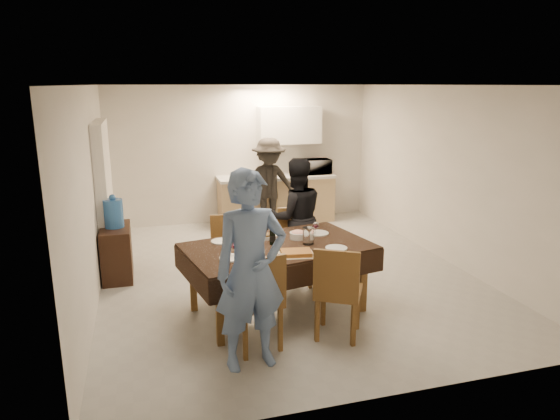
{
  "coord_description": "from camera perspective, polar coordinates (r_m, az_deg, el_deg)",
  "views": [
    {
      "loc": [
        -1.89,
        -6.38,
        2.61
      ],
      "look_at": [
        -0.17,
        -0.3,
        1.01
      ],
      "focal_mm": 32.0,
      "sensor_mm": 36.0,
      "label": 1
    }
  ],
  "objects": [
    {
      "name": "chair_far_right",
      "position": [
        6.53,
        2.02,
        -3.66
      ],
      "size": [
        0.54,
        0.55,
        0.54
      ],
      "rotation": [
        0.0,
        0.0,
        2.92
      ],
      "color": "brown",
      "rests_on": "floor"
    },
    {
      "name": "wine_glass_b",
      "position": [
        6.11,
        4.1,
        -2.12
      ],
      "size": [
        0.08,
        0.08,
        0.17
      ],
      "primitive_type": null,
      "color": "white",
      "rests_on": "dining_table"
    },
    {
      "name": "plate_near_right",
      "position": [
        5.66,
        6.46,
        -4.35
      ],
      "size": [
        0.25,
        0.25,
        0.01
      ],
      "primitive_type": "cylinder",
      "color": "silver",
      "rests_on": "dining_table"
    },
    {
      "name": "kitchen_worktop",
      "position": [
        9.55,
        -0.44,
        3.78
      ],
      "size": [
        2.24,
        0.64,
        0.05
      ],
      "primitive_type": "cube",
      "color": "#B8B7B2",
      "rests_on": "kitchen_base_cabinet"
    },
    {
      "name": "chair_near_right",
      "position": [
        5.2,
        7.14,
        -8.38
      ],
      "size": [
        0.63,
        0.66,
        0.55
      ],
      "rotation": [
        0.0,
        0.0,
        -0.53
      ],
      "color": "brown",
      "rests_on": "floor"
    },
    {
      "name": "water_jug",
      "position": [
        7.1,
        -18.48,
        -0.38
      ],
      "size": [
        0.26,
        0.26,
        0.38
      ],
      "primitive_type": "cylinder",
      "color": "#3471C2",
      "rests_on": "console"
    },
    {
      "name": "ceiling",
      "position": [
        6.65,
        0.72,
        14.1
      ],
      "size": [
        5.0,
        6.0,
        0.02
      ],
      "primitive_type": "cube",
      "color": "white",
      "rests_on": "wall_back"
    },
    {
      "name": "stub_partition",
      "position": [
        7.75,
        -19.4,
        1.76
      ],
      "size": [
        0.15,
        1.4,
        2.1
      ],
      "primitive_type": "cube",
      "color": "white",
      "rests_on": "floor"
    },
    {
      "name": "wall_left",
      "position": [
        6.54,
        -20.83,
        1.68
      ],
      "size": [
        0.02,
        6.0,
        2.6
      ],
      "primitive_type": "cube",
      "color": "silver",
      "rests_on": "floor"
    },
    {
      "name": "plate_far_left",
      "position": [
        5.9,
        -6.66,
        -3.57
      ],
      "size": [
        0.25,
        0.25,
        0.01
      ],
      "primitive_type": "cylinder",
      "color": "silver",
      "rests_on": "dining_table"
    },
    {
      "name": "chair_far_left",
      "position": [
        6.33,
        -5.79,
        -4.48
      ],
      "size": [
        0.5,
        0.5,
        0.52
      ],
      "rotation": [
        0.0,
        0.0,
        3.01
      ],
      "color": "brown",
      "rests_on": "floor"
    },
    {
      "name": "wall_back",
      "position": [
        9.65,
        -4.41,
        6.35
      ],
      "size": [
        5.0,
        0.02,
        2.6
      ],
      "primitive_type": "cube",
      "color": "silver",
      "rests_on": "floor"
    },
    {
      "name": "dining_table",
      "position": [
        5.76,
        -0.24,
        -4.4
      ],
      "size": [
        2.27,
        1.59,
        0.81
      ],
      "rotation": [
        0.0,
        0.0,
        0.19
      ],
      "color": "black",
      "rests_on": "floor"
    },
    {
      "name": "wall_right",
      "position": [
        7.85,
        18.5,
        3.85
      ],
      "size": [
        0.02,
        6.0,
        2.6
      ],
      "primitive_type": "cube",
      "color": "silver",
      "rests_on": "floor"
    },
    {
      "name": "person_near",
      "position": [
        4.62,
        -3.34,
        -6.96
      ],
      "size": [
        0.74,
        0.53,
        1.9
      ],
      "primitive_type": "imported",
      "rotation": [
        0.0,
        0.0,
        0.12
      ],
      "color": "#617DAE",
      "rests_on": "floor"
    },
    {
      "name": "person_far",
      "position": [
        6.86,
        1.83,
        -0.88
      ],
      "size": [
        0.83,
        0.66,
        1.66
      ],
      "primitive_type": "imported",
      "rotation": [
        0.0,
        0.0,
        3.1
      ],
      "color": "black",
      "rests_on": "floor"
    },
    {
      "name": "plate_near_left",
      "position": [
        5.34,
        -5.61,
        -5.47
      ],
      "size": [
        0.26,
        0.26,
        0.01
      ],
      "primitive_type": "cylinder",
      "color": "silver",
      "rests_on": "dining_table"
    },
    {
      "name": "water_pitcher",
      "position": [
        5.77,
        3.24,
        -2.96
      ],
      "size": [
        0.13,
        0.13,
        0.2
      ],
      "primitive_type": "cylinder",
      "color": "white",
      "rests_on": "dining_table"
    },
    {
      "name": "savoury_tart",
      "position": [
        5.42,
        1.86,
        -4.92
      ],
      "size": [
        0.42,
        0.35,
        0.05
      ],
      "primitive_type": "cube",
      "rotation": [
        0.0,
        0.0,
        -0.16
      ],
      "color": "#AC7832",
      "rests_on": "dining_table"
    },
    {
      "name": "kitchen_base_cabinet",
      "position": [
        9.64,
        -0.43,
        1.13
      ],
      "size": [
        2.2,
        0.6,
        0.86
      ],
      "primitive_type": "cube",
      "color": "tan",
      "rests_on": "floor"
    },
    {
      "name": "wine_bottle",
      "position": [
        5.74,
        -0.86,
        -2.57
      ],
      "size": [
        0.07,
        0.07,
        0.29
      ],
      "primitive_type": null,
      "color": "black",
      "rests_on": "dining_table"
    },
    {
      "name": "person_kitchen",
      "position": [
        9.06,
        -1.26,
        2.95
      ],
      "size": [
        1.09,
        0.63,
        1.69
      ],
      "primitive_type": "imported",
      "color": "black",
      "rests_on": "floor"
    },
    {
      "name": "chair_near_left",
      "position": [
        4.94,
        -2.66,
        -9.45
      ],
      "size": [
        0.55,
        0.56,
        0.56
      ],
      "rotation": [
        0.0,
        0.0,
        0.2
      ],
      "color": "brown",
      "rests_on": "floor"
    },
    {
      "name": "mushroom_dish",
      "position": [
        5.99,
        -1.43,
        -3.11
      ],
      "size": [
        0.21,
        0.21,
        0.04
      ],
      "primitive_type": "cylinder",
      "color": "silver",
      "rests_on": "dining_table"
    },
    {
      "name": "wine_glass_a",
      "position": [
        5.37,
        -5.2,
        -4.42
      ],
      "size": [
        0.08,
        0.08,
        0.18
      ],
      "primitive_type": null,
      "color": "white",
      "rests_on": "dining_table"
    },
    {
      "name": "wall_front",
      "position": [
        4.09,
        12.76,
        -4.9
      ],
      "size": [
        5.0,
        0.02,
        2.6
      ],
      "primitive_type": "cube",
      "color": "silver",
      "rests_on": "floor"
    },
    {
      "name": "upper_cabinet",
      "position": [
        9.64,
        1.07,
        9.67
      ],
      "size": [
        1.2,
        0.34,
        0.7
      ],
      "primitive_type": "cube",
      "color": "silver",
      "rests_on": "wall_back"
    },
    {
      "name": "floor",
      "position": [
        7.15,
        0.66,
        -7.24
      ],
      "size": [
        5.0,
        6.0,
        0.02
      ],
      "primitive_type": "cube",
      "color": "#9F9F9B",
      "rests_on": "ground"
    },
    {
      "name": "wine_glass_c",
      "position": [
        5.95,
        -2.88,
        -2.48
      ],
      "size": [
        0.08,
        0.08,
        0.19
      ],
      "primitive_type": null,
      "color": "white",
      "rests_on": "dining_table"
    },
    {
      "name": "microwave",
      "position": [
        9.77,
        4.22,
        4.99
      ],
      "size": [
        0.52,
        0.35,
        0.29
      ],
      "primitive_type": "imported",
      "rotation": [
        0.0,
        0.0,
        3.14
      ],
      "color": "silver",
      "rests_on": "kitchen_worktop"
    },
    {
      "name": "plate_far_right",
      "position": [
        6.19,
        4.37,
        -2.66
      ],
      "size": [
        0.26,
        0.26,
        0.02
      ],
      "primitive_type": "cylinder",
      "color": "silver",
      "rests_on": "dining_table"
    },
    {
      "name": "console",
      "position": [
        7.25,
        -18.14,
        -4.62
      ],
      "size": [
        0.39,
        0.78,
        0.72
      ],
      "primitive_type": "cube",
      "color": "black",
      "rests_on": "floor"
    },
    {
      "name": "salad_bowl",
      "position": [
        5.98,
        2.06,
        -2.92
      ],
      "size": [
        0.2,
        0.2,
        0.08
      ],
      "primitive_type": "cylinder",
      "color": "silver",
      "rests_on": "dining_table"
    }
  ]
}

